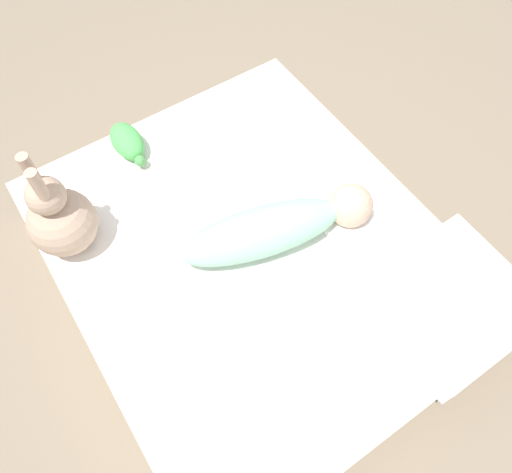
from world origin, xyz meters
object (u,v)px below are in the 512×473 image
object	(u,v)px
swaddled_baby	(279,227)
bunny_plush	(60,218)
pillow	(450,303)
turtle_plush	(127,142)

from	to	relation	value
swaddled_baby	bunny_plush	bearing A→B (deg)	161.30
pillow	turtle_plush	distance (m)	1.12
bunny_plush	pillow	bearing A→B (deg)	44.61
pillow	swaddled_baby	bearing A→B (deg)	-149.90
swaddled_baby	turtle_plush	world-z (taller)	swaddled_baby
turtle_plush	bunny_plush	bearing A→B (deg)	-53.95
bunny_plush	turtle_plush	xyz separation A→B (m)	(-0.22, 0.30, -0.08)
bunny_plush	swaddled_baby	bearing A→B (deg)	56.68
pillow	turtle_plush	bearing A→B (deg)	-154.63
turtle_plush	swaddled_baby	bearing A→B (deg)	21.29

